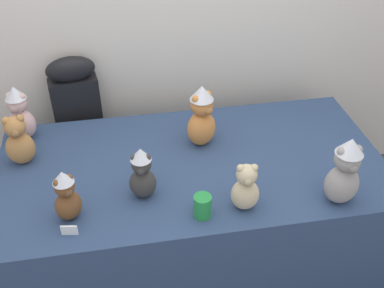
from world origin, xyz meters
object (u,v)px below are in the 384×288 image
at_px(teddy_bear_charcoal, 142,174).
at_px(teddy_bear_ash, 345,172).
at_px(teddy_bear_chestnut, 66,196).
at_px(teddy_bear_sand, 246,188).
at_px(teddy_bear_caramel, 19,142).
at_px(instrument_case, 81,133).
at_px(teddy_bear_blush, 20,114).
at_px(display_table, 192,212).
at_px(party_cup_green, 202,206).
at_px(teddy_bear_ginger, 202,117).

height_order(teddy_bear_charcoal, teddy_bear_ash, teddy_bear_ash).
bearing_deg(teddy_bear_charcoal, teddy_bear_chestnut, -157.93).
bearing_deg(teddy_bear_sand, teddy_bear_caramel, 160.94).
bearing_deg(teddy_bear_ash, instrument_case, 137.00).
distance_m(instrument_case, teddy_bear_ash, 1.62).
xyz_separation_m(teddy_bear_blush, teddy_bear_sand, (1.04, -0.74, -0.04)).
bearing_deg(teddy_bear_charcoal, teddy_bear_caramel, 156.05).
bearing_deg(teddy_bear_blush, teddy_bear_chestnut, -52.59).
bearing_deg(teddy_bear_caramel, display_table, -18.90).
height_order(teddy_bear_chestnut, teddy_bear_ash, teddy_bear_ash).
distance_m(teddy_bear_caramel, party_cup_green, 0.99).
distance_m(teddy_bear_charcoal, teddy_bear_chestnut, 0.34).
relative_size(display_table, instrument_case, 1.89).
height_order(display_table, teddy_bear_blush, teddy_bear_blush).
height_order(teddy_bear_charcoal, teddy_bear_sand, teddy_bear_charcoal).
bearing_deg(teddy_bear_ginger, party_cup_green, -129.11).
distance_m(instrument_case, party_cup_green, 1.18).
bearing_deg(display_table, teddy_bear_caramel, 169.49).
distance_m(display_table, teddy_bear_ginger, 0.55).
relative_size(instrument_case, teddy_bear_charcoal, 3.80).
distance_m(teddy_bear_blush, teddy_bear_caramel, 0.23).
height_order(instrument_case, teddy_bear_caramel, instrument_case).
bearing_deg(teddy_bear_ginger, teddy_bear_charcoal, -162.32).
bearing_deg(teddy_bear_caramel, teddy_bear_ginger, -8.32).
height_order(display_table, party_cup_green, party_cup_green).
bearing_deg(teddy_bear_chestnut, teddy_bear_sand, -34.03).
height_order(teddy_bear_blush, teddy_bear_ash, teddy_bear_ash).
relative_size(teddy_bear_charcoal, teddy_bear_chestnut, 1.05).
relative_size(teddy_bear_chestnut, teddy_bear_caramel, 0.94).
xyz_separation_m(display_table, teddy_bear_ginger, (0.08, 0.16, 0.52)).
height_order(teddy_bear_charcoal, teddy_bear_caramel, teddy_bear_caramel).
bearing_deg(teddy_bear_caramel, teddy_bear_charcoal, -40.10).
xyz_separation_m(teddy_bear_blush, teddy_bear_ash, (1.48, -0.77, 0.02)).
distance_m(teddy_bear_charcoal, teddy_bear_caramel, 0.69).
xyz_separation_m(teddy_bear_ash, teddy_bear_sand, (-0.44, 0.03, -0.06)).
relative_size(teddy_bear_chestnut, teddy_bear_ash, 0.75).
bearing_deg(teddy_bear_blush, display_table, -8.10).
bearing_deg(teddy_bear_ash, teddy_bear_blush, 149.66).
bearing_deg(teddy_bear_caramel, instrument_case, 53.10).
bearing_deg(teddy_bear_blush, instrument_case, 58.02).
xyz_separation_m(teddy_bear_ginger, teddy_bear_caramel, (-0.93, -0.00, -0.04)).
xyz_separation_m(teddy_bear_charcoal, teddy_bear_chestnut, (-0.33, -0.08, -0.01)).
xyz_separation_m(teddy_bear_blush, teddy_bear_ginger, (0.94, -0.22, 0.02)).
distance_m(teddy_bear_blush, teddy_bear_sand, 1.28).
height_order(instrument_case, teddy_bear_ash, teddy_bear_ash).
xyz_separation_m(teddy_bear_charcoal, teddy_bear_ginger, (0.34, 0.36, 0.04)).
relative_size(display_table, teddy_bear_charcoal, 7.19).
bearing_deg(teddy_bear_ginger, teddy_bear_sand, -107.96).
height_order(display_table, teddy_bear_caramel, teddy_bear_caramel).
xyz_separation_m(teddy_bear_chestnut, teddy_bear_ginger, (0.68, 0.45, 0.04)).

